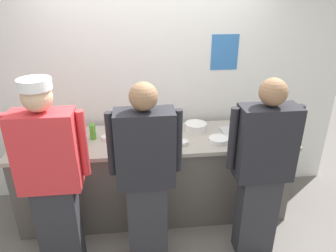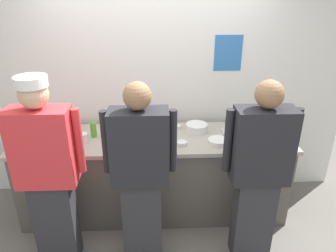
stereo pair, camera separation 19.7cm
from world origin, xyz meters
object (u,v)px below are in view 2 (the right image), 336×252
at_px(deli_cup, 83,138).
at_px(ramekin_red_sauce, 168,141).
at_px(squeeze_bottle_secondary, 44,139).
at_px(plate_stack_front, 218,141).
at_px(sheet_tray, 245,135).
at_px(chef_far_right, 259,172).
at_px(ramekin_green_sauce, 182,143).
at_px(chef_center, 141,173).
at_px(plate_stack_rear, 197,128).
at_px(squeeze_bottle_primary, 93,129).
at_px(ramekin_yellow_sauce, 177,127).
at_px(ramekin_orange_sauce, 106,136).
at_px(mixing_bowl_steel, 143,131).
at_px(chef_near_left, 48,172).

bearing_deg(deli_cup, ramekin_red_sauce, -3.65).
bearing_deg(squeeze_bottle_secondary, plate_stack_front, 0.72).
bearing_deg(sheet_tray, chef_far_right, -95.04).
relative_size(squeeze_bottle_secondary, ramekin_red_sauce, 2.18).
xyz_separation_m(plate_stack_front, ramekin_green_sauce, (-0.36, -0.01, -0.00)).
distance_m(chef_center, plate_stack_rear, 0.99).
height_order(chef_far_right, sheet_tray, chef_far_right).
distance_m(plate_stack_rear, squeeze_bottle_primary, 1.10).
xyz_separation_m(ramekin_red_sauce, ramekin_yellow_sauce, (0.12, 0.34, -0.00)).
bearing_deg(squeeze_bottle_primary, ramekin_orange_sauce, -16.91).
bearing_deg(sheet_tray, plate_stack_rear, 163.65).
bearing_deg(squeeze_bottle_primary, squeeze_bottle_secondary, -151.98).
bearing_deg(ramekin_orange_sauce, mixing_bowl_steel, 6.55).
bearing_deg(mixing_bowl_steel, ramekin_red_sauce, -34.81).
bearing_deg(squeeze_bottle_secondary, squeeze_bottle_primary, 28.02).
xyz_separation_m(chef_far_right, ramekin_red_sauce, (-0.76, 0.56, 0.03)).
relative_size(sheet_tray, deli_cup, 4.80).
bearing_deg(ramekin_orange_sauce, deli_cup, -160.21).
bearing_deg(ramekin_yellow_sauce, ramekin_red_sauce, -108.99).
xyz_separation_m(ramekin_red_sauce, deli_cup, (-0.85, 0.05, 0.02)).
relative_size(chef_center, mixing_bowl_steel, 4.37).
height_order(squeeze_bottle_primary, ramekin_green_sauce, squeeze_bottle_primary).
bearing_deg(squeeze_bottle_secondary, plate_stack_rear, 12.11).
bearing_deg(ramekin_green_sauce, squeeze_bottle_primary, 166.25).
height_order(squeeze_bottle_primary, squeeze_bottle_secondary, squeeze_bottle_secondary).
xyz_separation_m(plate_stack_front, deli_cup, (-1.35, 0.09, 0.02)).
bearing_deg(ramekin_yellow_sauce, squeeze_bottle_primary, -169.13).
xyz_separation_m(mixing_bowl_steel, ramekin_red_sauce, (0.25, -0.17, -0.03)).
bearing_deg(squeeze_bottle_primary, chef_near_left, -110.25).
relative_size(chef_far_right, sheet_tray, 3.91).
bearing_deg(ramekin_yellow_sauce, plate_stack_rear, -19.38).
distance_m(plate_stack_rear, deli_cup, 1.19).
bearing_deg(chef_near_left, mixing_bowl_steel, 42.69).
distance_m(squeeze_bottle_primary, deli_cup, 0.15).
bearing_deg(chef_far_right, sheet_tray, 84.96).
distance_m(squeeze_bottle_primary, ramekin_yellow_sauce, 0.90).
relative_size(squeeze_bottle_secondary, ramekin_yellow_sauce, 2.40).
distance_m(sheet_tray, ramekin_yellow_sauce, 0.73).
height_order(mixing_bowl_steel, ramekin_red_sauce, mixing_bowl_steel).
relative_size(plate_stack_rear, ramekin_yellow_sauce, 2.78).
bearing_deg(plate_stack_rear, squeeze_bottle_primary, -174.95).
height_order(squeeze_bottle_secondary, ramekin_red_sauce, squeeze_bottle_secondary).
distance_m(chef_near_left, deli_cup, 0.62).
relative_size(plate_stack_front, squeeze_bottle_primary, 1.03).
bearing_deg(ramekin_red_sauce, plate_stack_rear, 39.31).
bearing_deg(ramekin_red_sauce, chef_center, -115.32).
bearing_deg(squeeze_bottle_secondary, chef_near_left, -70.51).
xyz_separation_m(chef_near_left, squeeze_bottle_primary, (0.26, 0.71, 0.06)).
xyz_separation_m(plate_stack_front, ramekin_orange_sauce, (-1.14, 0.17, -0.00)).
distance_m(chef_center, squeeze_bottle_secondary, 1.06).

